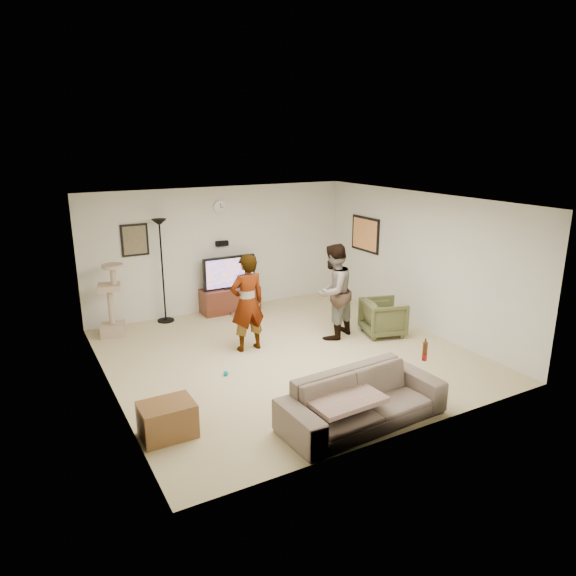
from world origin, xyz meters
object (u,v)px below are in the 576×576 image
tv_stand (230,299)px  floor_lamp (163,271)px  tv (229,272)px  person_right (333,292)px  armchair (383,317)px  side_table (167,420)px  person_left (247,303)px  sofa (363,399)px  beer_bottle (425,351)px  cat_tree (110,300)px

tv_stand → floor_lamp: 1.53m
tv → person_right: bearing=-65.3°
armchair → side_table: 4.56m
person_left → sofa: (0.26, -2.80, -0.51)m
person_right → sofa: bearing=39.3°
tv → armchair: bearing=-53.5°
floor_lamp → beer_bottle: floor_lamp is taller
side_table → tv_stand: bearing=57.9°
side_table → person_right: bearing=26.2°
person_left → side_table: person_left is taller
tv_stand → person_left: (-0.53, -2.00, 0.57)m
cat_tree → person_left: size_ratio=0.80×
floor_lamp → side_table: bearing=-105.8°
tv_stand → sofa: bearing=-93.1°
floor_lamp → beer_bottle: size_ratio=7.92×
tv_stand → cat_tree: bearing=-174.7°
person_right → tv_stand: bearing=-89.7°
cat_tree → side_table: 3.74m
cat_tree → armchair: cat_tree is taller
person_right → beer_bottle: bearing=58.9°
cat_tree → person_right: person_right is taller
tv_stand → armchair: size_ratio=1.68×
person_left → armchair: (2.41, -0.55, -0.50)m
person_left → person_right: (1.54, -0.21, 0.02)m
tv → floor_lamp: size_ratio=0.55×
floor_lamp → person_left: (0.81, -2.05, -0.17)m
cat_tree → beer_bottle: 5.52m
cat_tree → person_right: size_ratio=0.78×
person_left → person_right: size_ratio=0.97×
floor_lamp → cat_tree: (-1.03, -0.26, -0.33)m
floor_lamp → armchair: 4.19m
person_left → sofa: person_left is taller
floor_lamp → beer_bottle: 5.26m
sofa → tv_stand: bearing=83.9°
person_left → beer_bottle: size_ratio=6.54×
person_left → tv_stand: bearing=-105.9°
sofa → beer_bottle: 1.07m
tv_stand → side_table: tv_stand is taller
person_left → person_right: bearing=170.9°
person_left → beer_bottle: bearing=112.8°
tv → person_right: (1.02, -2.22, 0.02)m
floor_lamp → side_table: floor_lamp is taller
person_left → side_table: size_ratio=2.60×
tv_stand → floor_lamp: (-1.34, 0.04, 0.74)m
floor_lamp → sofa: bearing=-77.5°
side_table → person_left: bearing=44.9°
tv_stand → sofa: sofa is taller
tv_stand → tv: tv is taller
floor_lamp → beer_bottle: bearing=-67.1°
tv → armchair: 3.21m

